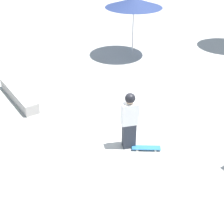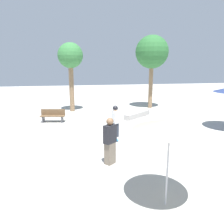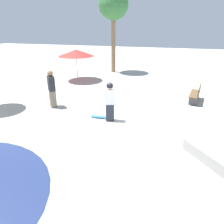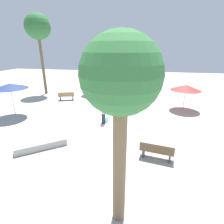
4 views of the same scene
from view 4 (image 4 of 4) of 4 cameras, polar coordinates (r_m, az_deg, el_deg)
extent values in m
plane|color=#B2AFA8|center=(12.54, -5.39, -3.65)|extent=(60.00, 60.00, 0.00)
cube|color=#282D38|center=(12.39, -2.80, -1.99)|extent=(0.40, 0.34, 0.76)
cube|color=white|center=(12.14, -2.85, 1.04)|extent=(0.50, 0.37, 0.63)
sphere|color=tan|center=(12.01, -2.89, 3.01)|extent=(0.25, 0.25, 0.25)
sphere|color=black|center=(12.00, -2.89, 3.15)|extent=(0.28, 0.28, 0.28)
cube|color=teal|center=(12.92, -1.75, -2.52)|extent=(0.81, 0.23, 0.02)
cylinder|color=silver|center=(13.18, -1.92, -2.23)|extent=(0.06, 0.03, 0.05)
cylinder|color=silver|center=(13.15, -1.19, -2.27)|extent=(0.06, 0.03, 0.05)
cylinder|color=silver|center=(12.73, -2.32, -3.07)|extent=(0.06, 0.03, 0.05)
cylinder|color=silver|center=(12.70, -1.57, -3.12)|extent=(0.06, 0.03, 0.05)
cube|color=#A8A39E|center=(10.11, -22.02, -10.18)|extent=(1.98, 2.33, 0.37)
cube|color=#47474C|center=(18.71, -16.51, 4.31)|extent=(0.40, 0.21, 0.40)
cube|color=#47474C|center=(18.56, -12.69, 4.53)|extent=(0.40, 0.21, 0.40)
cube|color=#9E754C|center=(18.57, -14.67, 5.09)|extent=(0.94, 1.66, 0.05)
cube|color=#9E754C|center=(18.32, -14.79, 5.61)|extent=(0.56, 1.52, 0.40)
cube|color=#47474C|center=(9.00, 10.24, -12.76)|extent=(0.40, 0.14, 0.40)
cube|color=#47474C|center=(8.93, 18.35, -13.86)|extent=(0.40, 0.14, 0.40)
cube|color=brown|center=(8.82, 14.40, -12.12)|extent=(0.70, 1.65, 0.05)
cube|color=brown|center=(8.53, 14.36, -11.53)|extent=(0.30, 1.58, 0.40)
cylinder|color=#B7B7BC|center=(17.76, 1.02, 7.51)|extent=(0.05, 0.05, 2.31)
cone|color=#C6B289|center=(17.55, 1.04, 11.06)|extent=(1.94, 1.94, 0.29)
cylinder|color=#B7B7BC|center=(16.15, 22.53, 4.13)|extent=(0.05, 0.05, 2.01)
cone|color=red|center=(15.95, 22.98, 7.36)|extent=(2.49, 2.49, 0.45)
cylinder|color=#B7B7BC|center=(20.10, -6.57, 8.80)|extent=(0.05, 0.05, 2.26)
cone|color=white|center=(19.92, -6.69, 11.81)|extent=(2.21, 2.21, 0.44)
cylinder|color=#B7B7BC|center=(15.35, -29.64, 3.09)|extent=(0.05, 0.05, 2.46)
cone|color=navy|center=(15.10, -30.40, 7.33)|extent=(2.54, 2.54, 0.38)
cylinder|color=brown|center=(21.64, -21.73, 14.38)|extent=(0.30, 0.30, 6.76)
sphere|color=#2D6B33|center=(21.68, -23.13, 24.29)|extent=(2.64, 2.64, 2.64)
cylinder|color=#896B4C|center=(5.06, 2.46, -15.61)|extent=(0.38, 0.38, 4.17)
sphere|color=#387A3D|center=(4.15, 2.96, 12.15)|extent=(1.98, 1.98, 1.98)
cube|color=#726656|center=(15.15, 3.12, 2.38)|extent=(0.46, 0.47, 0.85)
cube|color=#232328|center=(14.94, 3.18, 5.21)|extent=(0.53, 0.56, 0.70)
sphere|color=#8C6647|center=(14.82, 3.22, 7.03)|extent=(0.28, 0.28, 0.28)
camera|label=1|loc=(11.95, 33.80, 18.74)|focal=50.00mm
camera|label=2|loc=(22.07, 9.85, 16.49)|focal=35.00mm
camera|label=3|loc=(14.13, -41.12, 10.87)|focal=35.00mm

